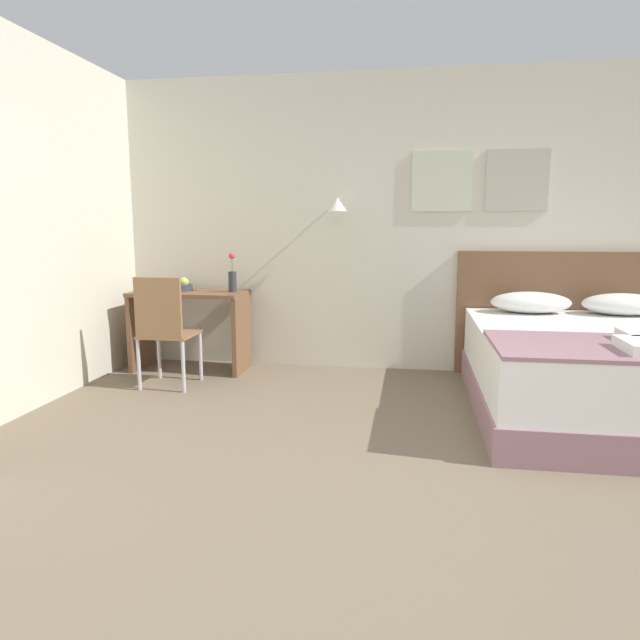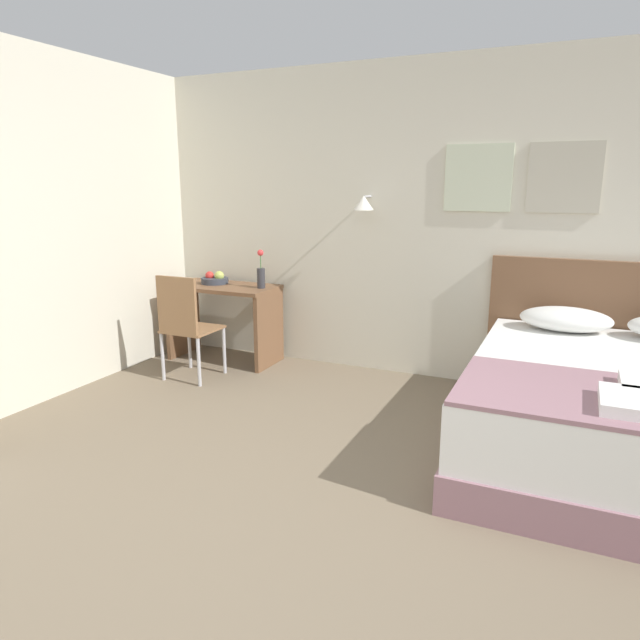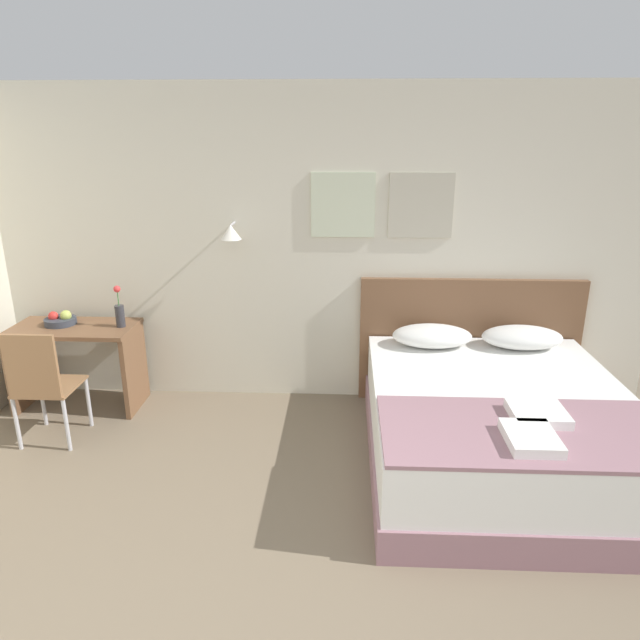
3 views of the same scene
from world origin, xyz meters
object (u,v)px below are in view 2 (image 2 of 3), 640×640
object	(u,v)px
headboard	(617,334)
desk	(224,309)
bed	(621,416)
fruit_bowl	(215,279)
throw_blanket	(635,401)
flower_vase	(261,274)
pillow_left	(566,319)
folded_towel_mid_bed	(631,402)
desk_chair	(185,321)

from	to	relation	value
headboard	desk	distance (m)	3.35
bed	fruit_bowl	distance (m)	3.59
throw_blanket	flower_vase	size ratio (longest dim) A/B	4.88
pillow_left	folded_towel_mid_bed	world-z (taller)	pillow_left
throw_blanket	desk_chair	size ratio (longest dim) A/B	1.87
headboard	desk_chair	xyz separation A→B (m)	(-3.30, -0.93, -0.02)
bed	folded_towel_mid_bed	world-z (taller)	folded_towel_mid_bed
bed	folded_towel_mid_bed	bearing A→B (deg)	-92.49
fruit_bowl	flower_vase	distance (m)	0.53
throw_blanket	fruit_bowl	distance (m)	3.75
bed	headboard	bearing A→B (deg)	90.00
throw_blanket	bed	bearing A→B (deg)	90.00
flower_vase	fruit_bowl	bearing A→B (deg)	176.46
pillow_left	desk_chair	xyz separation A→B (m)	(-2.94, -0.67, -0.16)
headboard	flower_vase	distance (m)	2.96
desk	flower_vase	distance (m)	0.54
headboard	throw_blanket	distance (m)	1.68
bed	pillow_left	size ratio (longest dim) A/B	3.24
folded_towel_mid_bed	flower_vase	bearing A→B (deg)	151.91
folded_towel_mid_bed	desk_chair	bearing A→B (deg)	164.72
throw_blanket	folded_towel_mid_bed	world-z (taller)	folded_towel_mid_bed
desk	desk_chair	distance (m)	0.64
desk	fruit_bowl	xyz separation A→B (m)	(-0.12, 0.05, 0.27)
headboard	fruit_bowl	distance (m)	3.47
pillow_left	throw_blanket	bearing A→B (deg)	-75.63
pillow_left	throw_blanket	xyz separation A→B (m)	(0.36, -1.41, -0.08)
desk	desk_chair	xyz separation A→B (m)	(0.03, -0.64, 0.03)
desk_chair	fruit_bowl	world-z (taller)	desk_chair
pillow_left	desk	bearing A→B (deg)	-179.51
pillow_left	desk_chair	distance (m)	3.02
headboard	fruit_bowl	bearing A→B (deg)	-175.95
folded_towel_mid_bed	desk	bearing A→B (deg)	155.10
desk	bed	bearing A→B (deg)	-13.19
throw_blanket	desk_chair	distance (m)	3.39
pillow_left	desk_chair	size ratio (longest dim) A/B	0.70
fruit_bowl	flower_vase	bearing A→B (deg)	-3.54
folded_towel_mid_bed	flower_vase	world-z (taller)	flower_vase
pillow_left	flower_vase	size ratio (longest dim) A/B	1.84
bed	desk_chair	xyz separation A→B (m)	(-3.30, 0.14, 0.23)
bed	fruit_bowl	world-z (taller)	fruit_bowl
pillow_left	throw_blanket	size ratio (longest dim) A/B	0.38
bed	throw_blanket	world-z (taller)	throw_blanket
bed	flower_vase	world-z (taller)	flower_vase
bed	flower_vase	size ratio (longest dim) A/B	5.94
throw_blanket	folded_towel_mid_bed	bearing A→B (deg)	-102.61
desk	fruit_bowl	size ratio (longest dim) A/B	3.96
pillow_left	fruit_bowl	distance (m)	3.10
folded_towel_mid_bed	pillow_left	bearing A→B (deg)	101.93
folded_towel_mid_bed	fruit_bowl	xyz separation A→B (m)	(-3.43, 1.58, 0.12)
headboard	throw_blanket	bearing A→B (deg)	-90.00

